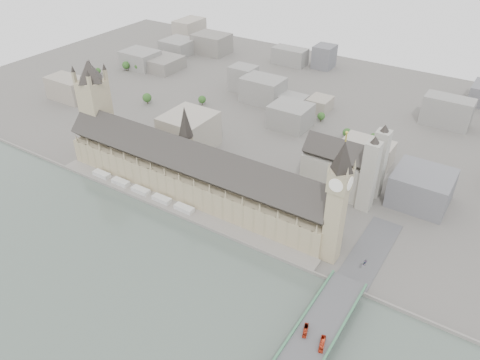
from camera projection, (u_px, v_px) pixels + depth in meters
The scene contains 16 objects.
ground at pixel (180, 204), 411.68m from camera, with size 900.00×900.00×0.00m, color #595651.
river_thames at pixel (16, 334), 295.83m from camera, with size 600.00×600.00×0.00m, color #4B584F.
embankment_wall at pixel (169, 212), 400.32m from camera, with size 600.00×1.50×3.00m, color slate.
river_terrace at pixel (175, 208), 405.86m from camera, with size 270.00×15.00×2.00m, color slate.
terrace_tents at pixel (141, 190), 422.65m from camera, with size 118.00×7.00×4.00m.
palace_of_westminster at pixel (193, 172), 413.02m from camera, with size 265.00×40.73×55.44m.
elizabeth_tower at pixel (338, 195), 322.94m from camera, with size 17.00×17.00×107.50m.
victoria_tower at pixel (95, 105), 454.74m from camera, with size 30.00×30.00×100.00m.
central_tower at pixel (186, 131), 402.60m from camera, with size 13.00×13.00×48.00m.
westminster_bridge at pixel (302, 360), 274.17m from camera, with size 25.00×325.00×10.25m, color #474749.
westminster_abbey at pixel (344, 168), 414.42m from camera, with size 68.00×36.00×64.00m.
city_skyline_inland at pixel (305, 92), 573.25m from camera, with size 720.00×360.00×38.00m, color gray, non-canonical shape.
park_trees at pixel (211, 164), 454.20m from camera, with size 110.00×30.00×15.00m, color #214A1A, non-canonical shape.
red_bus_north at pixel (306, 330), 283.95m from camera, with size 2.41×10.31×2.87m, color #B42C14.
red_bus_south at pixel (322, 344), 275.67m from camera, with size 2.72×11.62×3.24m, color red.
car_approach at pixel (365, 263), 334.37m from camera, with size 2.02×4.97×1.44m, color gray.
Camera 1 is at (223.96, -250.72, 244.29)m, focal length 35.00 mm.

